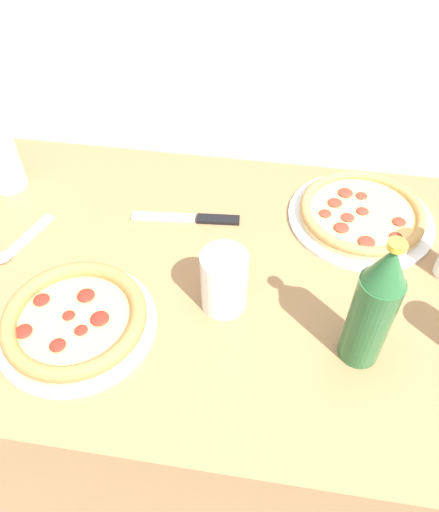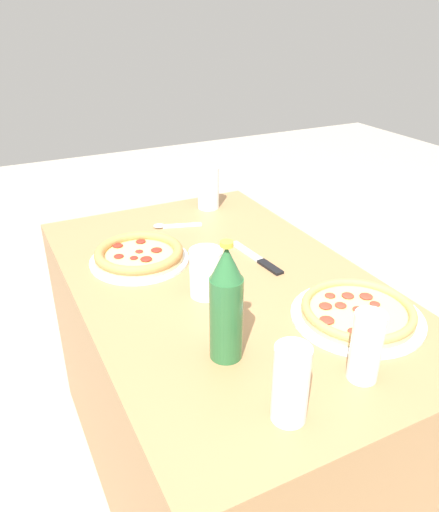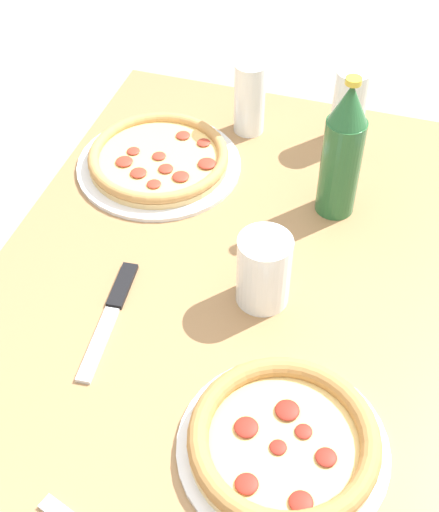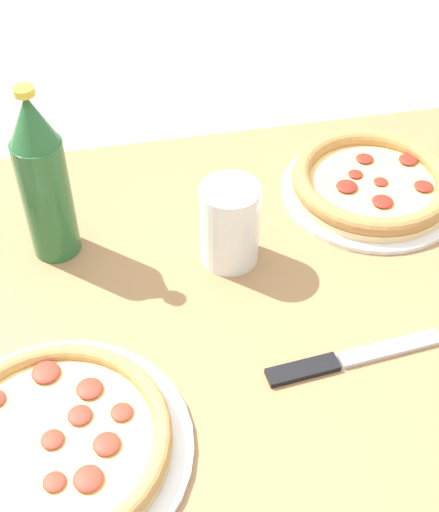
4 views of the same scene
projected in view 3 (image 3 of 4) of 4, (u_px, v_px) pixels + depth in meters
The scene contains 9 objects.
ground_plane at pixel (214, 512), 1.63m from camera, with size 8.00×8.00×0.00m, color #A89E8E.
table at pixel (213, 430), 1.37m from camera, with size 1.21×0.75×0.73m.
pizza_margherita at pixel (284, 442), 0.92m from camera, with size 0.28×0.28×0.04m.
pizza_veggie at pixel (159, 159), 1.33m from camera, with size 0.31×0.31×0.04m.
glass_red_wine at pixel (348, 111), 1.36m from camera, with size 0.06×0.06×0.15m.
glass_lemonade at pixel (264, 273), 1.08m from camera, with size 0.08×0.08×0.12m.
glass_mango_juice at pixel (249, 102), 1.38m from camera, with size 0.06×0.06×0.15m.
beer_bottle at pixel (343, 151), 1.17m from camera, with size 0.07×0.07×0.26m.
knife at pixel (110, 315), 1.09m from camera, with size 0.23×0.04×0.01m.
Camera 3 is at (-0.67, -0.22, 1.58)m, focal length 50.00 mm.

